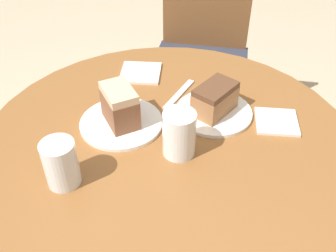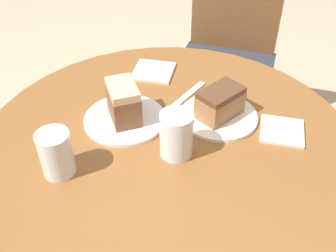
# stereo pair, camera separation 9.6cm
# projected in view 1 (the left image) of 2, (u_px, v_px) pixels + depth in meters

# --- Properties ---
(table) EXTENTS (0.96, 0.96, 0.76)m
(table) POSITION_uv_depth(u_px,v_px,m) (168.00, 187.00, 1.11)
(table) COLOR brown
(table) RESTS_ON ground_plane
(chair) EXTENTS (0.51, 0.53, 0.88)m
(chair) POSITION_uv_depth(u_px,v_px,m) (201.00, 58.00, 1.88)
(chair) COLOR brown
(chair) RESTS_ON ground_plane
(plate_near) EXTENTS (0.21, 0.21, 0.01)m
(plate_near) POSITION_uv_depth(u_px,v_px,m) (214.00, 112.00, 1.06)
(plate_near) COLOR white
(plate_near) RESTS_ON table
(plate_far) EXTENTS (0.22, 0.22, 0.01)m
(plate_far) POSITION_uv_depth(u_px,v_px,m) (121.00, 123.00, 1.03)
(plate_far) COLOR white
(plate_far) RESTS_ON table
(cake_slice_near) EXTENTS (0.11, 0.14, 0.08)m
(cake_slice_near) POSITION_uv_depth(u_px,v_px,m) (215.00, 99.00, 1.04)
(cake_slice_near) COLOR #9E6B42
(cake_slice_near) RESTS_ON plate_near
(cake_slice_far) EXTENTS (0.13, 0.13, 0.10)m
(cake_slice_far) POSITION_uv_depth(u_px,v_px,m) (120.00, 106.00, 0.99)
(cake_slice_far) COLOR brown
(cake_slice_far) RESTS_ON plate_far
(glass_lemonade) EXTENTS (0.07, 0.07, 0.11)m
(glass_lemonade) POSITION_uv_depth(u_px,v_px,m) (61.00, 166.00, 0.85)
(glass_lemonade) COLOR silver
(glass_lemonade) RESTS_ON table
(glass_water) EXTENTS (0.08, 0.08, 0.12)m
(glass_water) POSITION_uv_depth(u_px,v_px,m) (179.00, 136.00, 0.92)
(glass_water) COLOR silver
(glass_water) RESTS_ON table
(napkin_stack) EXTENTS (0.15, 0.15, 0.01)m
(napkin_stack) POSITION_uv_depth(u_px,v_px,m) (141.00, 73.00, 1.22)
(napkin_stack) COLOR silver
(napkin_stack) RESTS_ON table
(fork) EXTENTS (0.05, 0.16, 0.00)m
(fork) POSITION_uv_depth(u_px,v_px,m) (179.00, 94.00, 1.14)
(fork) COLOR silver
(fork) RESTS_ON table
(napkin_side) EXTENTS (0.13, 0.13, 0.01)m
(napkin_side) POSITION_uv_depth(u_px,v_px,m) (277.00, 122.00, 1.04)
(napkin_side) COLOR silver
(napkin_side) RESTS_ON table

